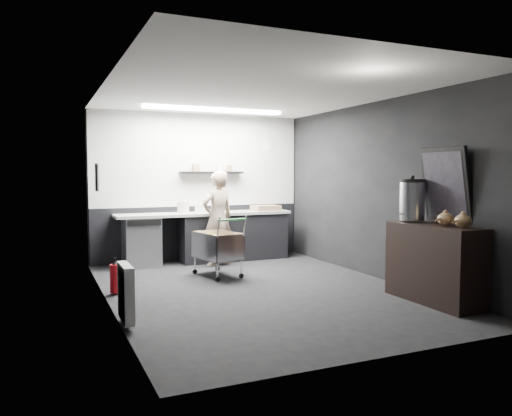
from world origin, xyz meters
name	(u,v)px	position (x,y,z in m)	size (l,w,h in m)	color
floor	(259,290)	(0.00, 0.00, 0.00)	(5.50, 5.50, 0.00)	black
ceiling	(259,92)	(0.00, 0.00, 2.70)	(5.50, 5.50, 0.00)	silver
wall_back	(199,187)	(0.00, 2.75, 1.35)	(5.50, 5.50, 0.00)	black
wall_front	(389,203)	(0.00, -2.75, 1.35)	(5.50, 5.50, 0.00)	black
wall_left	(107,195)	(-2.00, 0.00, 1.35)	(5.50, 5.50, 0.00)	black
wall_right	(379,190)	(2.00, 0.00, 1.35)	(5.50, 5.50, 0.00)	black
kitchen_wall_panel	(199,160)	(0.00, 2.73, 1.85)	(3.95, 0.02, 1.70)	silver
dado_panel	(200,232)	(0.00, 2.73, 0.50)	(3.95, 0.02, 1.00)	black
floating_shelf	(212,173)	(0.20, 2.62, 1.62)	(1.20, 0.22, 0.04)	black
wall_clock	(268,146)	(1.40, 2.72, 2.15)	(0.20, 0.20, 0.03)	white
poster	(97,177)	(-1.98, 1.30, 1.55)	(0.02, 0.30, 0.40)	silver
poster_red_band	(97,172)	(-1.98, 1.30, 1.62)	(0.01, 0.22, 0.10)	red
radiator	(126,293)	(-1.94, -0.90, 0.35)	(0.10, 0.50, 0.60)	white
ceiling_strip	(214,110)	(0.00, 1.85, 2.67)	(2.40, 0.20, 0.04)	white
prep_counter	(212,236)	(0.14, 2.42, 0.46)	(3.20, 0.61, 0.90)	black
person	(218,218)	(0.09, 1.97, 0.83)	(0.60, 0.40, 1.65)	beige
shopping_cart	(217,248)	(-0.22, 1.12, 0.44)	(0.66, 0.95, 0.94)	silver
sideboard	(434,253)	(1.75, -1.44, 0.61)	(0.55, 1.30, 1.94)	black
fire_extinguisher	(115,277)	(-1.85, 0.54, 0.23)	(0.14, 0.14, 0.47)	#B60C14
cardboard_box	(266,208)	(1.19, 2.37, 0.95)	(0.49, 0.37, 0.10)	#876748
pink_tub	(183,207)	(-0.40, 2.42, 1.00)	(0.21, 0.21, 0.21)	silver
white_container	(200,208)	(-0.10, 2.37, 0.98)	(0.19, 0.14, 0.16)	white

